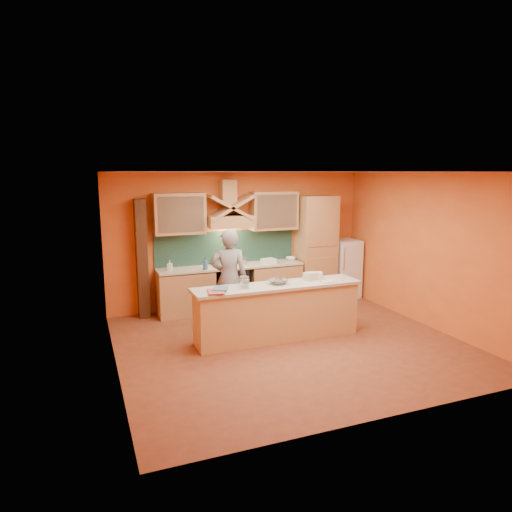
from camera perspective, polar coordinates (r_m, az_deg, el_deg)
name	(u,v)px	position (r m, az deg, el deg)	size (l,w,h in m)	color
floor	(290,343)	(7.71, 4.27, -10.85)	(5.50, 5.00, 0.01)	brown
ceiling	(292,172)	(7.18, 4.58, 10.45)	(5.50, 5.00, 0.01)	white
wall_back	(240,239)	(9.60, -2.05, 2.08)	(5.50, 0.02, 2.80)	orange
wall_front	(390,301)	(5.24, 16.39, -5.43)	(5.50, 0.02, 2.80)	orange
wall_left	(112,274)	(6.63, -17.57, -2.20)	(0.02, 5.00, 2.80)	orange
wall_right	(428,250)	(8.85, 20.69, 0.69)	(0.02, 5.00, 2.80)	orange
base_cabinet_left	(186,293)	(9.18, -8.80, -4.62)	(1.10, 0.60, 0.86)	tan
base_cabinet_right	(273,285)	(9.74, 2.18, -3.61)	(1.10, 0.60, 0.86)	tan
counter_top	(231,266)	(9.31, -3.17, -1.32)	(3.00, 0.62, 0.04)	beige
stove	(231,288)	(9.41, -3.14, -4.00)	(0.60, 0.58, 0.90)	black
backsplash	(226,247)	(9.51, -3.73, 1.07)	(3.00, 0.03, 0.70)	#1C3D34
range_hood	(230,221)	(9.21, -3.32, 4.35)	(0.92, 0.50, 0.24)	tan
hood_chimney	(228,192)	(9.27, -3.55, 7.98)	(0.30, 0.30, 0.50)	tan
upper_cabinet_left	(179,214)	(9.01, -9.57, 5.24)	(1.00, 0.35, 0.80)	tan
upper_cabinet_right	(274,211)	(9.62, 2.23, 5.69)	(1.00, 0.35, 0.80)	tan
pantry_column	(316,249)	(10.03, 7.46, 0.91)	(0.80, 0.60, 2.30)	tan
fridge	(344,268)	(10.50, 10.99, -1.54)	(0.58, 0.60, 1.30)	white
trim_column_left	(142,259)	(9.03, -14.09, -0.37)	(0.20, 0.30, 2.30)	#472816
island_body	(277,314)	(7.78, 2.69, -7.20)	(2.80, 0.55, 0.88)	#DDAF71
island_top	(278,286)	(7.64, 2.72, -3.77)	(2.90, 0.62, 0.05)	beige
person	(229,279)	(8.20, -3.38, -2.86)	(0.66, 0.44, 1.82)	gray
pot_large	(226,263)	(9.26, -3.71, -0.87)	(0.27, 0.27, 0.17)	silver
pot_small	(241,262)	(9.43, -1.91, -0.74)	(0.21, 0.21, 0.13)	silver
soap_bottle_a	(170,265)	(8.99, -10.73, -1.15)	(0.09, 0.09, 0.19)	white
soap_bottle_b	(205,263)	(8.93, -6.36, -0.92)	(0.10, 0.10, 0.25)	#34668F
bowl_back	(291,259)	(9.90, 4.37, -0.31)	(0.21, 0.21, 0.07)	white
dish_rack	(269,261)	(9.52, 1.58, -0.62)	(0.28, 0.22, 0.10)	white
book_lower	(208,292)	(7.12, -6.04, -4.55)	(0.25, 0.34, 0.03)	#BC4443
book_upper	(213,288)	(7.28, -5.37, -4.05)	(0.23, 0.31, 0.02)	#3F648A
jar_large	(244,281)	(7.58, -1.49, -3.12)	(0.15, 0.15, 0.15)	white
jar_small	(245,284)	(7.38, -1.36, -3.51)	(0.13, 0.13, 0.14)	silver
kitchen_scale	(279,281)	(7.65, 2.90, -3.18)	(0.12, 0.12, 0.10)	silver
mixing_bowl	(278,282)	(7.68, 2.80, -3.22)	(0.31, 0.31, 0.08)	white
cloth	(328,281)	(7.91, 9.03, -3.15)	(0.25, 0.19, 0.02)	beige
grocery_bag_a	(310,276)	(7.99, 6.78, -2.53)	(0.20, 0.16, 0.13)	beige
grocery_bag_b	(316,276)	(8.07, 7.57, -2.45)	(0.20, 0.16, 0.12)	beige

